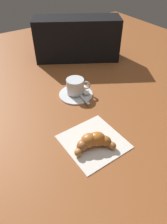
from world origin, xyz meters
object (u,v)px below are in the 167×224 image
napkin (93,141)px  saucer (76,94)px  croissant (93,141)px  espresso_cup (76,86)px  laptop_bag (77,39)px  sugar_packet (85,90)px  teaspoon (77,91)px

napkin → saucer: bearing=-19.4°
saucer → croissant: size_ratio=1.05×
espresso_cup → laptop_bag: (0.25, -0.16, 0.06)m
saucer → espresso_cup: 0.03m
croissant → sugar_packet: bearing=-28.4°
saucer → croissant: bearing=159.5°
sugar_packet → napkin: 0.24m
croissant → laptop_bag: (0.50, -0.26, 0.07)m
espresso_cup → croissant: bearing=159.3°
espresso_cup → laptop_bag: size_ratio=0.22×
teaspoon → croissant: size_ratio=1.11×
napkin → teaspoon: bearing=-20.8°
croissant → espresso_cup: bearing=-20.7°
espresso_cup → napkin: espresso_cup is taller
saucer → sugar_packet: 0.04m
napkin → laptop_bag: size_ratio=0.43×
teaspoon → croissant: 0.26m
saucer → laptop_bag: (0.26, -0.17, 0.09)m
saucer → laptop_bag: size_ratio=0.33×
saucer → espresso_cup: (0.01, -0.00, 0.03)m
saucer → croissant: croissant is taller
saucer → croissant: 0.25m
espresso_cup → teaspoon: bearing=-101.6°
sugar_packet → croissant: (-0.23, 0.12, 0.01)m
croissant → teaspoon: bearing=-21.9°
espresso_cup → croissant: size_ratio=0.70×
sugar_packet → napkin: size_ratio=0.35×
saucer → sugar_packet: (-0.01, -0.04, 0.01)m
sugar_packet → laptop_bag: laptop_bag is taller
saucer → napkin: size_ratio=0.76×
saucer → napkin: bearing=160.6°
croissant → laptop_bag: size_ratio=0.31×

